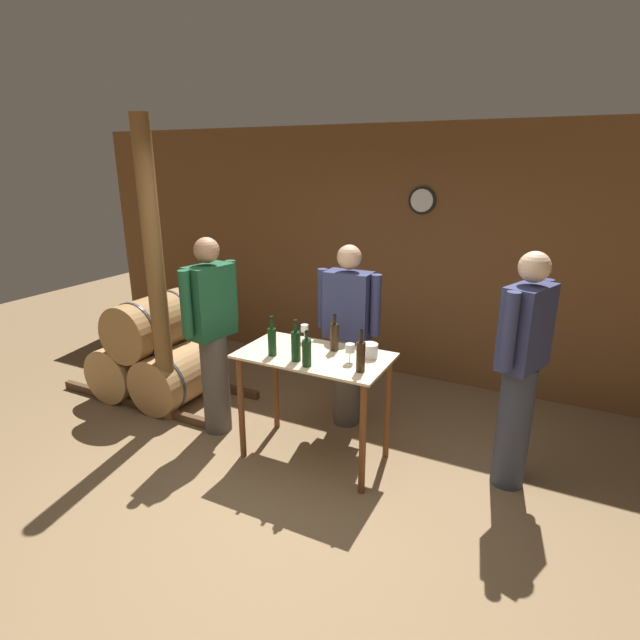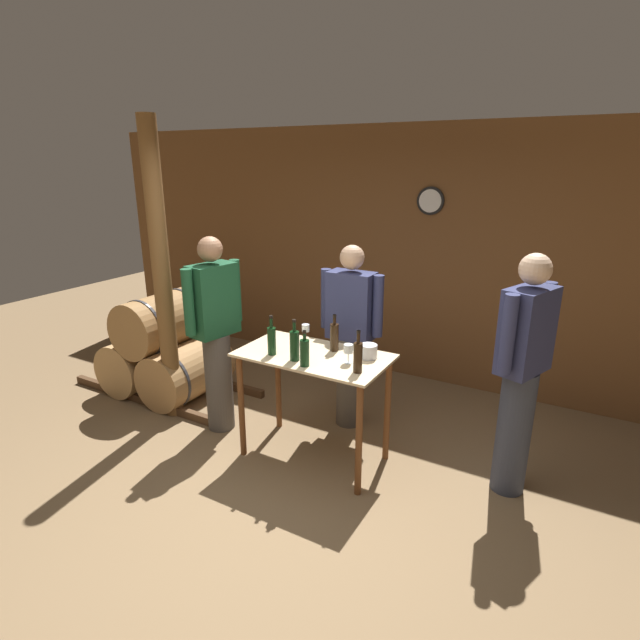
% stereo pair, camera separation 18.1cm
% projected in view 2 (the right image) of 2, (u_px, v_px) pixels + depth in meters
% --- Properties ---
extents(ground_plane, '(14.00, 14.00, 0.00)m').
position_uv_depth(ground_plane, '(269.00, 520.00, 3.40)').
color(ground_plane, brown).
extents(back_wall, '(8.40, 0.08, 2.70)m').
position_uv_depth(back_wall, '(417.00, 257.00, 5.30)').
color(back_wall, brown).
rests_on(back_wall, ground_plane).
extents(barrel_rack, '(1.98, 0.86, 1.06)m').
position_uv_depth(barrel_rack, '(164.00, 352.00, 5.18)').
color(barrel_rack, '#4C331E').
rests_on(barrel_rack, ground_plane).
extents(tasting_table, '(1.17, 0.65, 0.91)m').
position_uv_depth(tasting_table, '(314.00, 375.00, 3.91)').
color(tasting_table, beige).
rests_on(tasting_table, ground_plane).
extents(wooden_post, '(0.16, 0.16, 2.70)m').
position_uv_depth(wooden_post, '(162.00, 277.00, 4.43)').
color(wooden_post, brown).
rests_on(wooden_post, ground_plane).
extents(wine_bottle_far_left, '(0.07, 0.07, 0.31)m').
position_uv_depth(wine_bottle_far_left, '(272.00, 340.00, 3.81)').
color(wine_bottle_far_left, black).
rests_on(wine_bottle_far_left, tasting_table).
extents(wine_bottle_left, '(0.07, 0.07, 0.32)m').
position_uv_depth(wine_bottle_left, '(295.00, 345.00, 3.70)').
color(wine_bottle_left, black).
rests_on(wine_bottle_left, tasting_table).
extents(wine_bottle_center, '(0.07, 0.07, 0.27)m').
position_uv_depth(wine_bottle_center, '(305.00, 352.00, 3.60)').
color(wine_bottle_center, black).
rests_on(wine_bottle_center, tasting_table).
extents(wine_bottle_right, '(0.07, 0.07, 0.30)m').
position_uv_depth(wine_bottle_right, '(334.00, 336.00, 3.89)').
color(wine_bottle_right, black).
rests_on(wine_bottle_right, tasting_table).
extents(wine_bottle_far_right, '(0.07, 0.07, 0.31)m').
position_uv_depth(wine_bottle_far_right, '(358.00, 356.00, 3.49)').
color(wine_bottle_far_right, black).
rests_on(wine_bottle_far_right, tasting_table).
extents(wine_glass_near_left, '(0.06, 0.06, 0.15)m').
position_uv_depth(wine_glass_near_left, '(306.00, 329.00, 4.09)').
color(wine_glass_near_left, silver).
rests_on(wine_glass_near_left, tasting_table).
extents(wine_glass_near_center, '(0.07, 0.07, 0.15)m').
position_uv_depth(wine_glass_near_center, '(348.00, 349.00, 3.65)').
color(wine_glass_near_center, silver).
rests_on(wine_glass_near_center, tasting_table).
extents(ice_bucket, '(0.13, 0.13, 0.11)m').
position_uv_depth(ice_bucket, '(369.00, 351.00, 3.76)').
color(ice_bucket, silver).
rests_on(ice_bucket, tasting_table).
extents(person_host, '(0.59, 0.24, 1.66)m').
position_uv_depth(person_host, '(351.00, 334.00, 4.39)').
color(person_host, '#4C4742').
rests_on(person_host, ground_plane).
extents(person_visitor_with_scarf, '(0.29, 0.58, 1.74)m').
position_uv_depth(person_visitor_with_scarf, '(216.00, 331.00, 4.30)').
color(person_visitor_with_scarf, '#4C4742').
rests_on(person_visitor_with_scarf, ground_plane).
extents(person_visitor_bearded, '(0.34, 0.56, 1.77)m').
position_uv_depth(person_visitor_bearded, '(522.00, 372.00, 3.44)').
color(person_visitor_bearded, '#333847').
rests_on(person_visitor_bearded, ground_plane).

